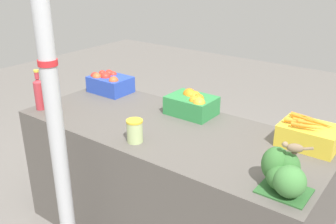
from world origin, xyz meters
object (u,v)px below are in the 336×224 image
broccoli_pile (283,173)px  juice_bottle_ruby (39,93)px  juice_bottle_amber (49,96)px  apple_crate (109,82)px  carrot_crate (309,135)px  pickle_jar (135,131)px  sparrow_bird (294,148)px  support_pole (50,83)px  orange_crate (193,103)px

broccoli_pile → juice_bottle_ruby: size_ratio=0.84×
juice_bottle_amber → apple_crate: bearing=88.8°
apple_crate → carrot_crate: size_ratio=1.00×
apple_crate → broccoli_pile: bearing=-17.7°
pickle_jar → sparrow_bird: sparrow_bird is taller
carrot_crate → pickle_jar: bearing=-146.4°
broccoli_pile → juice_bottle_amber: 1.60m
support_pole → juice_bottle_ruby: 0.78m
pickle_jar → carrot_crate: bearing=33.6°
support_pole → broccoli_pile: bearing=19.9°
support_pole → sparrow_bird: 1.18m
carrot_crate → juice_bottle_amber: bearing=-160.5°
orange_crate → broccoli_pile: broccoli_pile is taller
carrot_crate → juice_bottle_ruby: (-1.66, -0.55, 0.05)m
support_pole → apple_crate: bearing=120.1°
support_pole → orange_crate: 0.99m
support_pole → pickle_jar: bearing=58.5°
sparrow_bird → juice_bottle_ruby: bearing=-21.1°
carrot_crate → juice_bottle_amber: (-1.55, -0.55, 0.05)m
sparrow_bird → support_pole: bearing=-2.8°
orange_crate → broccoli_pile: (0.81, -0.51, 0.01)m
carrot_crate → sparrow_bird: sparrow_bird is taller
juice_bottle_ruby → pickle_jar: size_ratio=2.10×
apple_crate → broccoli_pile: size_ratio=1.31×
orange_crate → sparrow_bird: size_ratio=2.38×
support_pole → broccoli_pile: 1.18m
orange_crate → carrot_crate: (0.77, -0.00, -0.01)m
apple_crate → juice_bottle_amber: bearing=-91.2°
broccoli_pile → pickle_jar: (-0.85, -0.03, -0.02)m
support_pole → sparrow_bird: (1.10, 0.40, -0.18)m
juice_bottle_ruby → juice_bottle_amber: bearing=0.0°
support_pole → pickle_jar: size_ratio=18.66×
apple_crate → juice_bottle_ruby: size_ratio=1.10×
apple_crate → sparrow_bird: (1.61, -0.49, 0.14)m
juice_bottle_amber → orange_crate: bearing=35.0°
carrot_crate → sparrow_bird: bearing=-81.7°
support_pole → pickle_jar: (0.22, 0.36, -0.33)m
carrot_crate → juice_bottle_ruby: size_ratio=1.10×
broccoli_pile → sparrow_bird: size_ratio=1.82×
orange_crate → sparrow_bird: (0.84, -0.50, 0.14)m
juice_bottle_ruby → juice_bottle_amber: same height
orange_crate → broccoli_pile: 0.96m
carrot_crate → juice_bottle_amber: 1.65m
broccoli_pile → pickle_jar: bearing=-178.2°
apple_crate → juice_bottle_ruby: 0.56m
orange_crate → juice_bottle_ruby: 1.05m
broccoli_pile → juice_bottle_ruby: bearing=-178.7°
orange_crate → carrot_crate: 0.77m
pickle_jar → orange_crate: bearing=86.0°
juice_bottle_ruby → apple_crate: bearing=77.7°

